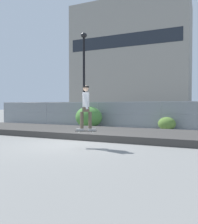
{
  "coord_description": "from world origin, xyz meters",
  "views": [
    {
      "loc": [
        4.86,
        -8.16,
        1.6
      ],
      "look_at": [
        0.11,
        2.51,
        1.26
      ],
      "focal_mm": 37.61,
      "sensor_mm": 36.0,
      "label": 1
    }
  ],
  "objects_px": {
    "shrub_left": "(89,117)",
    "skater": "(86,105)",
    "shrub_center": "(167,124)",
    "skateboard": "(86,131)",
    "street_lamp": "(84,69)",
    "parked_car_near": "(106,114)"
  },
  "relations": [
    {
      "from": "skater",
      "to": "street_lamp",
      "type": "bearing_deg",
      "value": 118.15
    },
    {
      "from": "skater",
      "to": "shrub_center",
      "type": "relative_size",
      "value": 1.54
    },
    {
      "from": "parked_car_near",
      "to": "shrub_left",
      "type": "height_order",
      "value": "parked_car_near"
    },
    {
      "from": "skater",
      "to": "street_lamp",
      "type": "height_order",
      "value": "street_lamp"
    },
    {
      "from": "skateboard",
      "to": "street_lamp",
      "type": "bearing_deg",
      "value": 118.15
    },
    {
      "from": "parked_car_near",
      "to": "shrub_left",
      "type": "relative_size",
      "value": 2.33
    },
    {
      "from": "skateboard",
      "to": "parked_car_near",
      "type": "bearing_deg",
      "value": 108.48
    },
    {
      "from": "street_lamp",
      "to": "shrub_center",
      "type": "bearing_deg",
      "value": 3.99
    },
    {
      "from": "street_lamp",
      "to": "shrub_left",
      "type": "distance_m",
      "value": 3.46
    },
    {
      "from": "street_lamp",
      "to": "parked_car_near",
      "type": "bearing_deg",
      "value": 86.73
    },
    {
      "from": "shrub_left",
      "to": "skater",
      "type": "bearing_deg",
      "value": -64.29
    },
    {
      "from": "shrub_left",
      "to": "shrub_center",
      "type": "relative_size",
      "value": 1.77
    },
    {
      "from": "skater",
      "to": "shrub_center",
      "type": "xyz_separation_m",
      "value": [
        1.93,
        7.41,
        -1.17
      ]
    },
    {
      "from": "parked_car_near",
      "to": "shrub_center",
      "type": "relative_size",
      "value": 4.12
    },
    {
      "from": "skater",
      "to": "shrub_left",
      "type": "distance_m",
      "value": 7.78
    },
    {
      "from": "skateboard",
      "to": "skater",
      "type": "relative_size",
      "value": 0.48
    },
    {
      "from": "skateboard",
      "to": "shrub_center",
      "type": "relative_size",
      "value": 0.74
    },
    {
      "from": "parked_car_near",
      "to": "street_lamp",
      "type": "bearing_deg",
      "value": -93.27
    },
    {
      "from": "skateboard",
      "to": "parked_car_near",
      "type": "relative_size",
      "value": 0.18
    },
    {
      "from": "shrub_left",
      "to": "skateboard",
      "type": "bearing_deg",
      "value": -64.29
    },
    {
      "from": "shrub_center",
      "to": "street_lamp",
      "type": "bearing_deg",
      "value": -176.01
    },
    {
      "from": "street_lamp",
      "to": "shrub_center",
      "type": "xyz_separation_m",
      "value": [
        5.68,
        0.4,
        -3.76
      ]
    }
  ]
}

